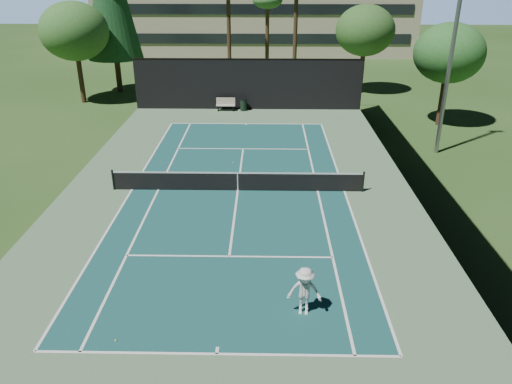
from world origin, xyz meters
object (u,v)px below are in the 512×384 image
trash_bin (243,105)px  player (305,291)px  tennis_ball_a (116,341)px  tennis_ball_d (139,153)px  park_bench (226,104)px  tennis_ball_b (192,173)px  tennis_ball_c (233,163)px  tennis_net (238,181)px

trash_bin → player: bearing=-83.1°
player → tennis_ball_a: (-5.89, -1.49, -0.84)m
tennis_ball_d → park_bench: (4.62, 10.18, 0.51)m
tennis_ball_d → tennis_ball_b: bearing=-40.0°
park_bench → tennis_ball_b: bearing=-93.8°
tennis_ball_c → tennis_ball_d: bearing=166.3°
player → park_bench: bearing=105.4°
park_bench → tennis_net: bearing=-83.5°
tennis_net → player: (2.72, -9.89, 0.32)m
tennis_ball_a → tennis_ball_d: (-3.23, 16.75, 0.00)m
tennis_net → park_bench: (-1.78, 15.55, -0.01)m
player → tennis_ball_b: 13.30m
trash_bin → tennis_net: bearing=-88.7°
player → tennis_ball_c: size_ratio=27.55×
tennis_ball_b → park_bench: (0.89, 13.31, 0.52)m
tennis_ball_b → tennis_ball_a: bearing=-92.1°
tennis_net → tennis_ball_c: bearing=97.4°
player → tennis_ball_a: player is taller
tennis_ball_b → trash_bin: size_ratio=0.07×
player → park_bench: (-4.50, 25.44, -0.33)m
tennis_ball_a → trash_bin: 27.10m
tennis_net → tennis_ball_c: 4.00m
tennis_ball_c → trash_bin: (0.15, 11.64, 0.45)m
player → tennis_ball_c: player is taller
tennis_net → trash_bin: size_ratio=13.65×
tennis_ball_d → park_bench: bearing=65.6°
tennis_ball_a → trash_bin: trash_bin is taller
tennis_ball_a → park_bench: size_ratio=0.04×
tennis_ball_a → tennis_ball_b: bearing=87.9°
tennis_ball_b → trash_bin: trash_bin is taller
tennis_net → tennis_ball_a: (-3.17, -11.37, -0.53)m
tennis_ball_b → tennis_ball_d: bearing=140.0°
tennis_ball_a → trash_bin: size_ratio=0.07×
tennis_ball_b → park_bench: bearing=86.2°
tennis_ball_d → player: bearing=-59.1°
tennis_ball_c → tennis_ball_b: bearing=-142.0°
tennis_ball_a → tennis_net: bearing=74.4°
tennis_ball_b → tennis_ball_c: size_ratio=1.00×
tennis_ball_c → trash_bin: trash_bin is taller
tennis_ball_b → tennis_ball_d: (-3.73, 3.13, 0.00)m
tennis_net → tennis_ball_d: size_ratio=178.04×
tennis_ball_c → tennis_ball_d: (-5.89, 1.44, 0.00)m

